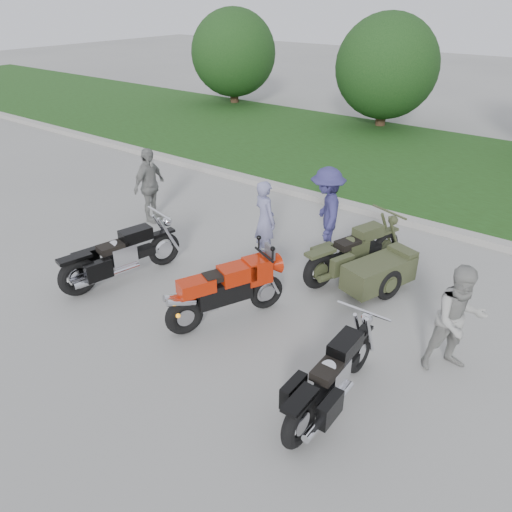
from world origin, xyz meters
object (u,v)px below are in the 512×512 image
Objects in this scene: person_back at (149,186)px; person_denim at (326,213)px; cruiser_sidecar at (367,265)px; sportbike_red at (224,290)px; cruiser_right at (330,381)px; person_grey at (458,320)px; person_stripe at (265,220)px; cruiser_left at (118,258)px.

person_denim is at bearing -87.14° from person_back.
sportbike_red is at bearing -100.72° from cruiser_sidecar.
cruiser_right is 1.38× the size of person_grey.
sportbike_red is at bearing -127.75° from person_back.
person_denim is at bearing -115.94° from person_stripe.
person_back is at bearing -157.82° from cruiser_sidecar.
sportbike_red reaches higher than cruiser_sidecar.
person_denim reaches higher than cruiser_left.
person_grey reaches higher than cruiser_left.
person_denim reaches higher than cruiser_sidecar.
person_back reaches higher than cruiser_left.
cruiser_left is at bearing -126.57° from cruiser_sidecar.
person_back is at bearing 138.18° from cruiser_left.
sportbike_red is 0.83× the size of cruiser_left.
person_back reaches higher than sportbike_red.
sportbike_red is at bearing 153.67° from person_grey.
cruiser_left is at bearing 78.94° from person_stripe.
person_back is at bearing 127.98° from person_grey.
sportbike_red is 1.21× the size of person_grey.
cruiser_left is at bearing -155.40° from person_back.
person_denim is (-1.18, 0.59, 0.47)m from cruiser_sidecar.
cruiser_sidecar is 1.35× the size of person_back.
cruiser_sidecar is 1.40m from person_denim.
person_grey is at bearing 24.86° from person_denim.
person_back reaches higher than person_stripe.
person_denim is (-2.13, 3.52, 0.46)m from cruiser_right.
cruiser_right is 1.40× the size of person_stripe.
cruiser_sidecar is at bearing 48.10° from cruiser_left.
person_grey is at bearing 59.49° from cruiser_right.
cruiser_right is at bearing 159.70° from person_stripe.
cruiser_sidecar is 2.09m from person_stripe.
person_back is (-6.03, 2.59, 0.40)m from cruiser_right.
person_denim is at bearing 112.19° from sportbike_red.
cruiser_left is 1.30× the size of person_denim.
person_stripe is 0.94× the size of person_back.
person_denim is 4.01m from person_back.
cruiser_left is at bearing -71.85° from person_denim.
person_back is (-1.52, 2.16, 0.37)m from cruiser_left.
person_stripe is at bearing 69.86° from cruiser_left.
person_grey is at bearing 42.33° from sportbike_red.
person_grey is (3.17, 1.05, 0.22)m from sportbike_red.
person_grey is (1.90, -1.25, 0.37)m from cruiser_sidecar.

